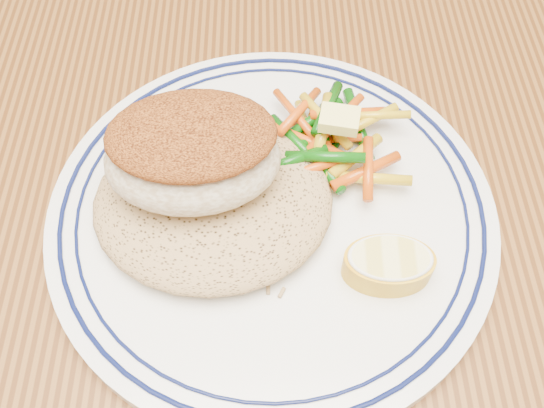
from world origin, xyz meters
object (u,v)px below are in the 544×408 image
at_px(rice_pilaf, 213,198).
at_px(fish_fillet, 192,153).
at_px(dining_table, 216,260).
at_px(plate, 272,213).
at_px(vegetable_pile, 326,140).
at_px(lemon_wedge, 388,264).

height_order(rice_pilaf, fish_fillet, fish_fillet).
distance_m(dining_table, plate, 0.12).
xyz_separation_m(vegetable_pile, lemon_wedge, (0.03, -0.09, -0.00)).
relative_size(vegetable_pile, lemon_wedge, 2.05).
relative_size(fish_fillet, vegetable_pile, 0.96).
bearing_deg(vegetable_pile, fish_fillet, -155.44).
distance_m(fish_fillet, vegetable_pile, 0.10).
bearing_deg(rice_pilaf, vegetable_pile, 32.16).
height_order(dining_table, vegetable_pile, vegetable_pile).
bearing_deg(plate, lemon_wedge, -35.31).
bearing_deg(plate, rice_pilaf, -177.68).
relative_size(plate, vegetable_pile, 2.58).
xyz_separation_m(rice_pilaf, fish_fillet, (-0.01, 0.01, 0.04)).
distance_m(dining_table, vegetable_pile, 0.15).
bearing_deg(vegetable_pile, rice_pilaf, -147.84).
xyz_separation_m(rice_pilaf, lemon_wedge, (0.11, -0.05, -0.00)).
distance_m(rice_pilaf, lemon_wedge, 0.12).
height_order(plate, vegetable_pile, vegetable_pile).
distance_m(dining_table, lemon_wedge, 0.18).
height_order(dining_table, plate, plate).
distance_m(rice_pilaf, fish_fillet, 0.04).
xyz_separation_m(dining_table, fish_fillet, (-0.00, -0.01, 0.16)).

